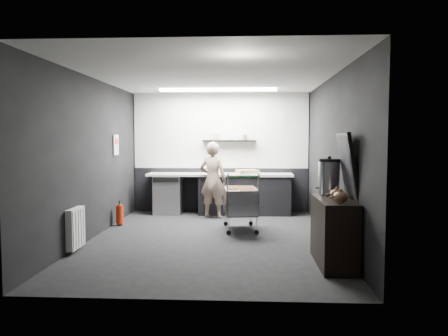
{
  "coord_description": "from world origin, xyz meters",
  "views": [
    {
      "loc": [
        0.6,
        -7.17,
        1.69
      ],
      "look_at": [
        0.2,
        0.4,
        1.16
      ],
      "focal_mm": 35.0,
      "sensor_mm": 36.0,
      "label": 1
    }
  ],
  "objects": [
    {
      "name": "prep_counter",
      "position": [
        0.14,
        2.42,
        0.46
      ],
      "size": [
        3.2,
        0.61,
        0.9
      ],
      "color": "black",
      "rests_on": "floor"
    },
    {
      "name": "radiator",
      "position": [
        -1.94,
        -0.9,
        0.35
      ],
      "size": [
        0.1,
        0.5,
        0.6
      ],
      "primitive_type": "cube",
      "color": "white",
      "rests_on": "wall_left"
    },
    {
      "name": "wall_left",
      "position": [
        -2.0,
        0.0,
        1.35
      ],
      "size": [
        0.0,
        5.5,
        5.5
      ],
      "primitive_type": "plane",
      "rotation": [
        1.57,
        0.0,
        1.57
      ],
      "color": "black",
      "rests_on": "floor"
    },
    {
      "name": "floor",
      "position": [
        0.0,
        0.0,
        0.0
      ],
      "size": [
        5.5,
        5.5,
        0.0
      ],
      "primitive_type": "plane",
      "color": "black",
      "rests_on": "ground"
    },
    {
      "name": "ceiling",
      "position": [
        0.0,
        0.0,
        2.7
      ],
      "size": [
        5.5,
        5.5,
        0.0
      ],
      "primitive_type": "plane",
      "rotation": [
        3.14,
        0.0,
        0.0
      ],
      "color": "silver",
      "rests_on": "wall_back"
    },
    {
      "name": "pink_tub",
      "position": [
        -0.17,
        2.42,
        0.99
      ],
      "size": [
        0.18,
        0.18,
        0.18
      ],
      "primitive_type": "cylinder",
      "color": "silver",
      "rests_on": "prep_counter"
    },
    {
      "name": "wall_front",
      "position": [
        0.0,
        -2.75,
        1.35
      ],
      "size": [
        5.5,
        0.0,
        5.5
      ],
      "primitive_type": "plane",
      "rotation": [
        -1.57,
        0.0,
        0.0
      ],
      "color": "black",
      "rests_on": "floor"
    },
    {
      "name": "dado_panel",
      "position": [
        0.0,
        2.73,
        0.5
      ],
      "size": [
        3.95,
        0.02,
        1.0
      ],
      "primitive_type": "cube",
      "color": "black",
      "rests_on": "wall_back"
    },
    {
      "name": "fire_extinguisher",
      "position": [
        -1.85,
        1.04,
        0.22
      ],
      "size": [
        0.14,
        0.14,
        0.46
      ],
      "color": "#BA270C",
      "rests_on": "floor"
    },
    {
      "name": "floating_shelf",
      "position": [
        0.2,
        2.62,
        1.62
      ],
      "size": [
        1.2,
        0.22,
        0.04
      ],
      "primitive_type": "cube",
      "color": "black",
      "rests_on": "wall_back"
    },
    {
      "name": "white_container",
      "position": [
        -0.07,
        2.37,
        0.99
      ],
      "size": [
        0.2,
        0.15,
        0.17
      ],
      "primitive_type": "cube",
      "rotation": [
        0.0,
        0.0,
        0.01
      ],
      "color": "white",
      "rests_on": "prep_counter"
    },
    {
      "name": "person",
      "position": [
        -0.12,
        1.97,
        0.8
      ],
      "size": [
        0.67,
        0.53,
        1.61
      ],
      "primitive_type": "imported",
      "rotation": [
        0.0,
        0.0,
        2.86
      ],
      "color": "#BCA995",
      "rests_on": "floor"
    },
    {
      "name": "poster_red_band",
      "position": [
        -1.98,
        1.3,
        1.62
      ],
      "size": [
        0.02,
        0.22,
        0.1
      ],
      "primitive_type": "cube",
      "color": "red",
      "rests_on": "poster"
    },
    {
      "name": "ceiling_strip",
      "position": [
        0.0,
        1.85,
        2.67
      ],
      "size": [
        2.4,
        0.2,
        0.04
      ],
      "primitive_type": "cube",
      "color": "white",
      "rests_on": "ceiling"
    },
    {
      "name": "shopping_cart",
      "position": [
        0.48,
        0.74,
        0.5
      ],
      "size": [
        0.67,
        1.01,
        1.05
      ],
      "color": "silver",
      "rests_on": "floor"
    },
    {
      "name": "wall_right",
      "position": [
        2.0,
        0.0,
        1.35
      ],
      "size": [
        0.0,
        5.5,
        5.5
      ],
      "primitive_type": "plane",
      "rotation": [
        1.57,
        0.0,
        -1.57
      ],
      "color": "black",
      "rests_on": "floor"
    },
    {
      "name": "cardboard_box",
      "position": [
        0.61,
        2.37,
        0.94
      ],
      "size": [
        0.54,
        0.48,
        0.09
      ],
      "primitive_type": "cube",
      "rotation": [
        0.0,
        0.0,
        0.37
      ],
      "color": "#A28C56",
      "rests_on": "prep_counter"
    },
    {
      "name": "poster",
      "position": [
        -1.98,
        1.3,
        1.55
      ],
      "size": [
        0.02,
        0.3,
        0.4
      ],
      "primitive_type": "cube",
      "color": "silver",
      "rests_on": "wall_left"
    },
    {
      "name": "sideboard",
      "position": [
        1.77,
        -1.34,
        0.56
      ],
      "size": [
        0.5,
        1.18,
        1.77
      ],
      "color": "black",
      "rests_on": "floor"
    },
    {
      "name": "wall_clock",
      "position": [
        1.4,
        2.72,
        2.15
      ],
      "size": [
        0.2,
        0.03,
        0.2
      ],
      "primitive_type": "cylinder",
      "rotation": [
        1.57,
        0.0,
        0.0
      ],
      "color": "white",
      "rests_on": "wall_back"
    },
    {
      "name": "kitchen_wall_panel",
      "position": [
        0.0,
        2.73,
        1.85
      ],
      "size": [
        3.95,
        0.02,
        1.7
      ],
      "primitive_type": "cube",
      "color": "silver",
      "rests_on": "wall_back"
    },
    {
      "name": "wall_back",
      "position": [
        0.0,
        2.75,
        1.35
      ],
      "size": [
        5.5,
        0.0,
        5.5
      ],
      "primitive_type": "plane",
      "rotation": [
        1.57,
        0.0,
        0.0
      ],
      "color": "black",
      "rests_on": "floor"
    }
  ]
}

